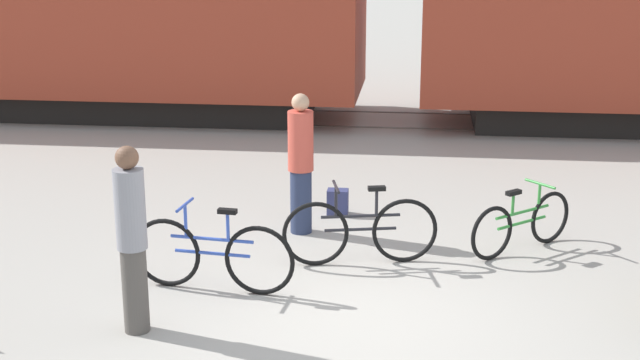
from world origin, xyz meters
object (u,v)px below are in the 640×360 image
at_px(bicycle_blue, 212,255).
at_px(person_in_red, 301,163).
at_px(person_in_grey, 132,238).
at_px(bicycle_green, 522,223).
at_px(bicycle_black, 360,231).
at_px(backpack, 338,202).

bearing_deg(bicycle_blue, person_in_red, 70.59).
distance_m(person_in_red, person_in_grey, 3.23).
bearing_deg(person_in_red, bicycle_blue, 111.93).
xyz_separation_m(bicycle_green, person_in_grey, (-3.90, -2.63, 0.60)).
distance_m(bicycle_green, bicycle_blue, 3.75).
distance_m(bicycle_blue, person_in_grey, 1.29).
height_order(bicycle_black, person_in_red, person_in_red).
xyz_separation_m(person_in_red, person_in_grey, (-1.19, -3.00, 0.04)).
height_order(person_in_grey, backpack, person_in_grey).
relative_size(bicycle_green, bicycle_blue, 0.70).
xyz_separation_m(bicycle_black, backpack, (-0.43, 1.78, -0.23)).
height_order(bicycle_blue, person_in_grey, person_in_grey).
relative_size(bicycle_black, person_in_red, 0.99).
xyz_separation_m(bicycle_black, bicycle_blue, (-1.51, -0.95, 0.00)).
bearing_deg(backpack, bicycle_green, -26.46).
xyz_separation_m(bicycle_green, backpack, (-2.32, 1.15, -0.18)).
relative_size(bicycle_blue, person_in_grey, 0.98).
xyz_separation_m(bicycle_black, bicycle_green, (1.89, 0.63, -0.05)).
bearing_deg(bicycle_blue, person_in_grey, -115.80).
xyz_separation_m(bicycle_black, person_in_grey, (-2.02, -1.99, 0.55)).
bearing_deg(bicycle_green, person_in_red, 172.15).
relative_size(bicycle_black, person_in_grey, 0.96).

